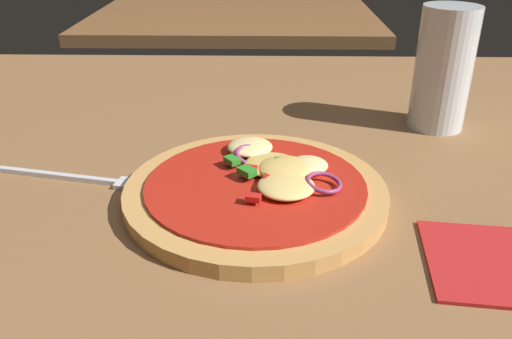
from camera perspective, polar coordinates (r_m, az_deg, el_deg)
name	(u,v)px	position (r m, az deg, el deg)	size (l,w,h in m)	color
dining_table	(286,235)	(0.45, 3.28, -7.16)	(1.46, 1.08, 0.03)	brown
pizza	(258,188)	(0.47, 0.26, -2.05)	(0.24, 0.24, 0.03)	tan
fork	(90,180)	(0.52, -17.68, -1.07)	(0.18, 0.05, 0.01)	silver
beer_glass	(442,76)	(0.65, 19.71, 9.65)	(0.06, 0.06, 0.14)	silver
napkin	(507,264)	(0.43, 25.79, -9.31)	(0.13, 0.11, 0.00)	#B21E1E
background_table	(235,14)	(1.41, -2.28, 16.68)	(0.69, 0.63, 0.03)	brown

